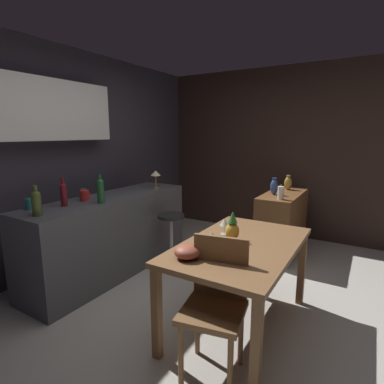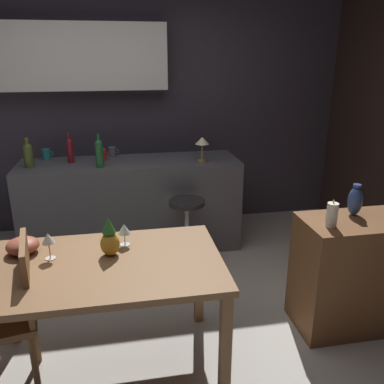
{
  "view_description": "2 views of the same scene",
  "coord_description": "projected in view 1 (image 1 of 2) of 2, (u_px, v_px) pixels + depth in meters",
  "views": [
    {
      "loc": [
        -2.3,
        -1.11,
        1.61
      ],
      "look_at": [
        0.61,
        0.63,
        0.95
      ],
      "focal_mm": 28.55,
      "sensor_mm": 36.0,
      "label": 1
    },
    {
      "loc": [
        0.04,
        -2.33,
        1.87
      ],
      "look_at": [
        0.55,
        0.47,
        0.88
      ],
      "focal_mm": 37.3,
      "sensor_mm": 36.0,
      "label": 2
    }
  ],
  "objects": [
    {
      "name": "wine_glass_left",
      "position": [
        224.0,
        223.0,
        2.65
      ],
      "size": [
        0.08,
        0.08,
        0.14
      ],
      "color": "silver",
      "rests_on": "dining_table"
    },
    {
      "name": "wall_kitchen_back",
      "position": [
        55.0,
        150.0,
        3.53
      ],
      "size": [
        5.2,
        0.33,
        2.6
      ],
      "color": "#38333D",
      "rests_on": "ground_plane"
    },
    {
      "name": "cup_red",
      "position": [
        85.0,
        195.0,
        3.26
      ],
      "size": [
        0.13,
        0.09,
        0.11
      ],
      "color": "red",
      "rests_on": "kitchen_counter"
    },
    {
      "name": "ground_plane",
      "position": [
        217.0,
        311.0,
        2.8
      ],
      "size": [
        9.0,
        9.0,
        0.0
      ],
      "primitive_type": "plane",
      "color": "#B7B2A8"
    },
    {
      "name": "wall_side_right",
      "position": [
        272.0,
        153.0,
        4.85
      ],
      "size": [
        0.1,
        4.4,
        2.6
      ],
      "primitive_type": "cube",
      "color": "#33231E",
      "rests_on": "ground_plane"
    },
    {
      "name": "pillar_candle_tall",
      "position": [
        281.0,
        193.0,
        3.67
      ],
      "size": [
        0.07,
        0.07,
        0.19
      ],
      "color": "white",
      "rests_on": "sideboard_cabinet"
    },
    {
      "name": "vase_brass",
      "position": [
        288.0,
        183.0,
        4.31
      ],
      "size": [
        0.1,
        0.1,
        0.2
      ],
      "color": "#B78C38",
      "rests_on": "sideboard_cabinet"
    },
    {
      "name": "chair_near_window",
      "position": [
        216.0,
        301.0,
        2.04
      ],
      "size": [
        0.47,
        0.47,
        0.92
      ],
      "color": "brown",
      "rests_on": "ground_plane"
    },
    {
      "name": "wine_bottle_green",
      "position": [
        100.0,
        190.0,
        3.11
      ],
      "size": [
        0.07,
        0.07,
        0.3
      ],
      "color": "#1E592D",
      "rests_on": "kitchen_counter"
    },
    {
      "name": "cup_teal",
      "position": [
        30.0,
        204.0,
        2.88
      ],
      "size": [
        0.11,
        0.07,
        0.1
      ],
      "color": "teal",
      "rests_on": "kitchen_counter"
    },
    {
      "name": "wine_bottle_ruby",
      "position": [
        63.0,
        193.0,
        2.99
      ],
      "size": [
        0.06,
        0.06,
        0.28
      ],
      "color": "maroon",
      "rests_on": "kitchen_counter"
    },
    {
      "name": "bar_stool",
      "position": [
        171.0,
        239.0,
        3.69
      ],
      "size": [
        0.34,
        0.34,
        0.66
      ],
      "color": "#262323",
      "rests_on": "ground_plane"
    },
    {
      "name": "vase_ceramic_blue",
      "position": [
        274.0,
        187.0,
        3.96
      ],
      "size": [
        0.1,
        0.1,
        0.22
      ],
      "color": "#334C8C",
      "rests_on": "sideboard_cabinet"
    },
    {
      "name": "kitchen_counter",
      "position": [
        111.0,
        235.0,
        3.54
      ],
      "size": [
        2.1,
        0.6,
        0.9
      ],
      "primitive_type": "cube",
      "color": "#4C4C51",
      "rests_on": "ground_plane"
    },
    {
      "name": "dining_table",
      "position": [
        240.0,
        253.0,
        2.47
      ],
      "size": [
        1.38,
        0.83,
        0.74
      ],
      "color": "brown",
      "rests_on": "ground_plane"
    },
    {
      "name": "pineapple_centerpiece",
      "position": [
        232.0,
        228.0,
        2.52
      ],
      "size": [
        0.11,
        0.11,
        0.24
      ],
      "color": "gold",
      "rests_on": "dining_table"
    },
    {
      "name": "sideboard_cabinet",
      "position": [
        282.0,
        223.0,
        4.15
      ],
      "size": [
        1.1,
        0.44,
        0.82
      ],
      "primitive_type": "cube",
      "color": "brown",
      "rests_on": "ground_plane"
    },
    {
      "name": "counter_lamp",
      "position": [
        156.0,
        175.0,
        3.92
      ],
      "size": [
        0.13,
        0.13,
        0.24
      ],
      "color": "#A58447",
      "rests_on": "kitchen_counter"
    },
    {
      "name": "cup_slate",
      "position": [
        84.0,
        193.0,
        3.42
      ],
      "size": [
        0.11,
        0.07,
        0.1
      ],
      "color": "#515660",
      "rests_on": "kitchen_counter"
    },
    {
      "name": "fruit_bowl",
      "position": [
        187.0,
        252.0,
        2.15
      ],
      "size": [
        0.19,
        0.19,
        0.09
      ],
      "primitive_type": "ellipsoid",
      "color": "#9E4C38",
      "rests_on": "dining_table"
    },
    {
      "name": "wine_glass_right",
      "position": [
        212.0,
        237.0,
        2.23
      ],
      "size": [
        0.08,
        0.08,
        0.16
      ],
      "color": "silver",
      "rests_on": "dining_table"
    },
    {
      "name": "wine_bottle_olive",
      "position": [
        36.0,
        202.0,
        2.64
      ],
      "size": [
        0.08,
        0.08,
        0.27
      ],
      "color": "#475623",
      "rests_on": "kitchen_counter"
    }
  ]
}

